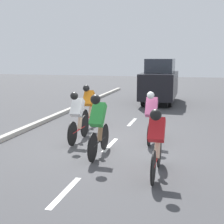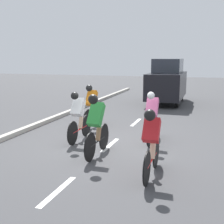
% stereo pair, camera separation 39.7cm
% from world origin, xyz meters
% --- Properties ---
extents(ground_plane, '(60.00, 60.00, 0.00)m').
position_xyz_m(ground_plane, '(0.00, 0.00, 0.00)').
color(ground_plane, '#424244').
extents(lane_stripe_near, '(0.12, 1.40, 0.01)m').
position_xyz_m(lane_stripe_near, '(0.00, 3.24, 0.00)').
color(lane_stripe_near, white).
rests_on(lane_stripe_near, ground).
extents(lane_stripe_mid, '(0.12, 1.40, 0.01)m').
position_xyz_m(lane_stripe_mid, '(0.00, 0.04, 0.00)').
color(lane_stripe_mid, white).
rests_on(lane_stripe_mid, ground).
extents(lane_stripe_far, '(0.12, 1.40, 0.01)m').
position_xyz_m(lane_stripe_far, '(0.00, -3.16, 0.00)').
color(lane_stripe_far, white).
rests_on(lane_stripe_far, ground).
extents(curb, '(0.20, 28.85, 0.14)m').
position_xyz_m(curb, '(3.20, 0.04, 0.07)').
color(curb, '#B7B2A8').
rests_on(curb, ground).
extents(cyclist_pink, '(0.33, 1.65, 1.51)m').
position_xyz_m(cyclist_pink, '(-1.07, -0.55, 0.78)').
color(cyclist_pink, black).
rests_on(cyclist_pink, ground).
extents(cyclist_green, '(0.34, 1.72, 1.59)m').
position_xyz_m(cyclist_green, '(0.02, 1.08, 0.84)').
color(cyclist_green, black).
rests_on(cyclist_green, ground).
extents(cyclist_red, '(0.32, 1.74, 1.47)m').
position_xyz_m(cyclist_red, '(-1.53, 2.05, 0.77)').
color(cyclist_red, black).
rests_on(cyclist_red, ground).
extents(cyclist_white, '(0.32, 1.70, 1.49)m').
position_xyz_m(cyclist_white, '(1.00, -0.07, 0.78)').
color(cyclist_white, black).
rests_on(cyclist_white, ground).
extents(cyclist_orange, '(0.32, 1.71, 1.52)m').
position_xyz_m(cyclist_orange, '(1.29, -1.90, 0.79)').
color(cyclist_orange, black).
rests_on(cyclist_orange, ground).
extents(support_car, '(1.70, 4.09, 2.33)m').
position_xyz_m(support_car, '(-0.44, -8.42, 1.15)').
color(support_car, black).
rests_on(support_car, ground).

